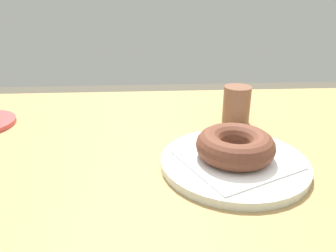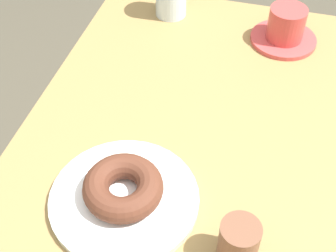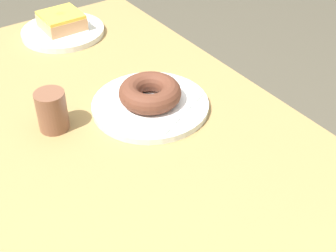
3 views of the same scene
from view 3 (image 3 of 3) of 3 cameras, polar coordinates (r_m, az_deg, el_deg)
name	(u,v)px [view 3 (image 3 of 3)]	position (r m, az deg, el deg)	size (l,w,h in m)	color
table	(125,183)	(0.92, -5.25, -6.96)	(1.10, 0.64, 0.73)	#9B7A47
plate_glazed_square	(63,32)	(1.20, -12.65, 11.15)	(0.20, 0.20, 0.01)	silver
napkin_glazed_square	(63,28)	(1.20, -12.70, 11.52)	(0.13, 0.13, 0.00)	white
donut_glazed_square	(61,21)	(1.19, -12.84, 12.39)	(0.09, 0.09, 0.04)	tan
plate_chocolate_ring	(150,105)	(0.91, -2.16, 2.56)	(0.23, 0.23, 0.01)	silver
napkin_chocolate_ring	(150,102)	(0.90, -2.17, 2.96)	(0.15, 0.15, 0.00)	white
donut_chocolate_ring	(150,93)	(0.89, -2.20, 4.09)	(0.12, 0.12, 0.04)	brown
sugar_jar	(52,111)	(0.86, -13.94, 1.81)	(0.05, 0.05, 0.08)	brown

